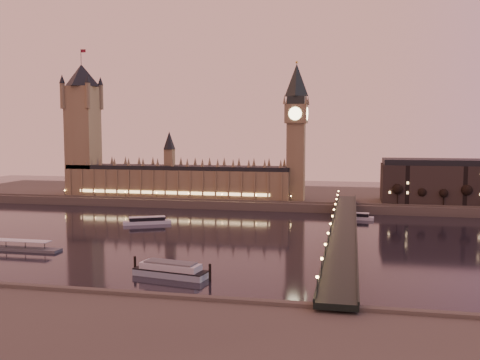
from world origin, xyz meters
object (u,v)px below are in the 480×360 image
object	(u,v)px
cruise_boat_b	(354,216)
cruise_boat_a	(147,221)
moored_barge	(171,270)
pontoon_pier	(17,248)

from	to	relation	value
cruise_boat_b	cruise_boat_a	bearing A→B (deg)	-155.00
cruise_boat_a	cruise_boat_b	size ratio (longest dim) A/B	1.16
moored_barge	cruise_boat_b	bearing A→B (deg)	75.38
cruise_boat_a	pontoon_pier	size ratio (longest dim) A/B	0.66
cruise_boat_a	cruise_boat_b	bearing A→B (deg)	-6.66
cruise_boat_a	cruise_boat_b	world-z (taller)	cruise_boat_a
cruise_boat_a	moored_barge	xyz separation A→B (m)	(54.98, -112.71, 0.64)
moored_barge	cruise_boat_a	bearing A→B (deg)	125.97
cruise_boat_a	cruise_boat_b	distance (m)	135.07
cruise_boat_a	moored_barge	size ratio (longest dim) A/B	0.85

